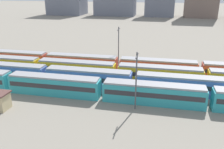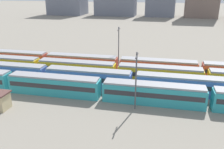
{
  "view_description": "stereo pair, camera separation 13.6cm",
  "coord_description": "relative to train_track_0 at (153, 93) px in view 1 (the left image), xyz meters",
  "views": [
    {
      "loc": [
        26.58,
        -40.45,
        19.73
      ],
      "look_at": [
        16.21,
        7.8,
        2.04
      ],
      "focal_mm": 39.24,
      "sensor_mm": 36.0,
      "label": 1
    },
    {
      "loc": [
        26.71,
        -40.43,
        19.73
      ],
      "look_at": [
        16.21,
        7.8,
        2.04
      ],
      "focal_mm": 39.24,
      "sensor_mm": 36.0,
      "label": 2
    }
  ],
  "objects": [
    {
      "name": "train_track_2",
      "position": [
        0.77,
        10.4,
        0.0
      ],
      "size": [
        93.6,
        3.06,
        3.75
      ],
      "color": "yellow",
      "rests_on": "ground_plane"
    },
    {
      "name": "train_track_3",
      "position": [
        9.67,
        15.6,
        0.0
      ],
      "size": [
        112.5,
        3.06,
        3.75
      ],
      "color": "#BC4C38",
      "rests_on": "ground_plane"
    },
    {
      "name": "distant_building_1",
      "position": [
        -35.28,
        140.31,
        8.21
      ],
      "size": [
        29.15,
        14.66,
        20.23
      ],
      "primitive_type": "cube",
      "color": "slate",
      "rests_on": "ground_plane"
    },
    {
      "name": "ground_plane",
      "position": [
        -25.41,
        7.8,
        -1.9
      ],
      "size": [
        600.0,
        600.0,
        0.0
      ],
      "primitive_type": "plane",
      "color": "gray"
    },
    {
      "name": "train_track_0",
      "position": [
        0.0,
        0.0,
        0.0
      ],
      "size": [
        93.6,
        3.06,
        3.75
      ],
      "color": "teal",
      "rests_on": "ground_plane"
    },
    {
      "name": "catenary_pole_2",
      "position": [
        -2.84,
        -2.92,
        3.66
      ],
      "size": [
        0.24,
        3.2,
        10.04
      ],
      "color": "#4C4C51",
      "rests_on": "ground_plane"
    },
    {
      "name": "catenary_pole_1",
      "position": [
        -9.87,
        18.65,
        3.93
      ],
      "size": [
        0.24,
        3.2,
        10.56
      ],
      "color": "#4C4C51",
      "rests_on": "ground_plane"
    }
  ]
}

